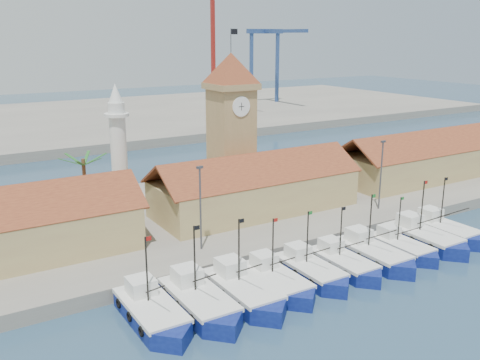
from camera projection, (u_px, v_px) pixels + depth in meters
ground at (365, 278)px, 53.11m from camera, size 400.00×400.00×0.00m
quay at (239, 207)px, 72.66m from camera, size 140.00×32.00×1.50m
terminal at (73, 121)px, 143.37m from camera, size 240.00×80.00×2.00m
boat_0 at (153, 314)px, 44.65m from camera, size 3.78×10.37×7.85m
boat_1 at (201, 303)px, 46.40m from camera, size 3.92×10.75×8.13m
boat_2 at (244, 293)px, 48.38m from camera, size 3.87×10.60×8.02m
boat_3 at (278, 283)px, 50.48m from camera, size 3.52×9.65×7.30m
boat_4 at (312, 272)px, 52.74m from camera, size 3.48×9.53×7.21m
boat_5 at (345, 265)px, 54.53m from camera, size 3.40×9.30×7.04m
boat_6 at (375, 255)px, 56.61m from camera, size 3.73×10.22×7.73m
boat_7 at (403, 248)px, 58.77m from camera, size 3.25×8.90×6.74m
boat_8 at (426, 239)px, 61.06m from camera, size 3.83×10.50×7.95m
boat_9 at (446, 232)px, 63.52m from camera, size 3.69×10.11×7.65m
hall_center at (255, 191)px, 68.52m from camera, size 27.04×10.13×7.61m
hall_right at (424, 162)px, 84.64m from camera, size 31.20×10.13×7.61m
clock_tower at (231, 123)px, 71.36m from camera, size 5.80×5.80×22.70m
minaret at (119, 149)px, 66.04m from camera, size 3.00×3.00×16.30m
palm_tree at (85, 186)px, 62.79m from camera, size 5.60×5.03×8.39m
lamp_posts at (297, 187)px, 61.53m from camera, size 80.70×0.25×9.03m
crane_red_right at (216, 26)px, 151.83m from camera, size 1.00×34.29×42.72m
gantry at (271, 46)px, 166.84m from camera, size 13.00×22.00×23.20m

